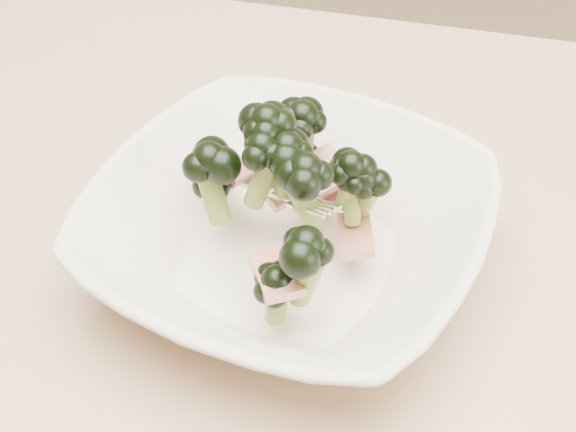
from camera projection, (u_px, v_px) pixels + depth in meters
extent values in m
cube|color=tan|center=(298.00, 302.00, 0.60)|extent=(1.20, 0.80, 0.04)
imported|color=beige|center=(288.00, 232.00, 0.58)|extent=(0.33, 0.33, 0.07)
cylinder|color=olive|center=(366.00, 201.00, 0.57)|extent=(0.02, 0.02, 0.04)
ellipsoid|color=black|center=(368.00, 178.00, 0.56)|extent=(0.03, 0.03, 0.03)
cylinder|color=olive|center=(212.00, 192.00, 0.57)|extent=(0.03, 0.03, 0.05)
ellipsoid|color=black|center=(210.00, 158.00, 0.55)|extent=(0.04, 0.04, 0.03)
cylinder|color=olive|center=(349.00, 191.00, 0.57)|extent=(0.02, 0.02, 0.04)
ellipsoid|color=black|center=(351.00, 166.00, 0.55)|extent=(0.04, 0.04, 0.03)
cylinder|color=olive|center=(353.00, 200.00, 0.57)|extent=(0.02, 0.02, 0.04)
ellipsoid|color=black|center=(355.00, 175.00, 0.56)|extent=(0.03, 0.03, 0.02)
cylinder|color=olive|center=(349.00, 186.00, 0.61)|extent=(0.01, 0.02, 0.03)
ellipsoid|color=black|center=(350.00, 165.00, 0.59)|extent=(0.03, 0.03, 0.03)
cylinder|color=olive|center=(214.00, 198.00, 0.59)|extent=(0.02, 0.02, 0.03)
ellipsoid|color=black|center=(212.00, 179.00, 0.58)|extent=(0.03, 0.03, 0.03)
cylinder|color=olive|center=(299.00, 169.00, 0.63)|extent=(0.02, 0.02, 0.03)
ellipsoid|color=black|center=(299.00, 150.00, 0.61)|extent=(0.03, 0.03, 0.02)
cylinder|color=olive|center=(302.00, 152.00, 0.61)|extent=(0.02, 0.03, 0.06)
ellipsoid|color=black|center=(303.00, 116.00, 0.59)|extent=(0.04, 0.04, 0.03)
cylinder|color=olive|center=(277.00, 302.00, 0.53)|extent=(0.01, 0.02, 0.03)
ellipsoid|color=black|center=(276.00, 281.00, 0.51)|extent=(0.04, 0.04, 0.03)
cylinder|color=olive|center=(305.00, 201.00, 0.54)|extent=(0.03, 0.03, 0.05)
ellipsoid|color=black|center=(306.00, 170.00, 0.52)|extent=(0.04, 0.04, 0.03)
cylinder|color=olive|center=(287.00, 174.00, 0.55)|extent=(0.02, 0.02, 0.03)
ellipsoid|color=black|center=(287.00, 148.00, 0.53)|extent=(0.04, 0.04, 0.03)
cylinder|color=olive|center=(268.00, 159.00, 0.56)|extent=(0.03, 0.03, 0.06)
ellipsoid|color=black|center=(267.00, 121.00, 0.54)|extent=(0.04, 0.04, 0.03)
cylinder|color=olive|center=(305.00, 280.00, 0.52)|extent=(0.03, 0.03, 0.06)
ellipsoid|color=black|center=(306.00, 244.00, 0.49)|extent=(0.04, 0.04, 0.03)
cylinder|color=olive|center=(263.00, 179.00, 0.55)|extent=(0.03, 0.02, 0.05)
ellipsoid|color=black|center=(262.00, 146.00, 0.53)|extent=(0.04, 0.04, 0.03)
cube|color=maroon|center=(324.00, 171.00, 0.60)|extent=(0.05, 0.05, 0.02)
cube|color=maroon|center=(277.00, 274.00, 0.52)|extent=(0.05, 0.05, 0.01)
cube|color=maroon|center=(356.00, 235.00, 0.58)|extent=(0.04, 0.05, 0.02)
cube|color=maroon|center=(326.00, 196.00, 0.61)|extent=(0.04, 0.06, 0.01)
cube|color=maroon|center=(295.00, 182.00, 0.59)|extent=(0.06, 0.06, 0.02)
cube|color=maroon|center=(224.00, 163.00, 0.61)|extent=(0.05, 0.04, 0.03)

